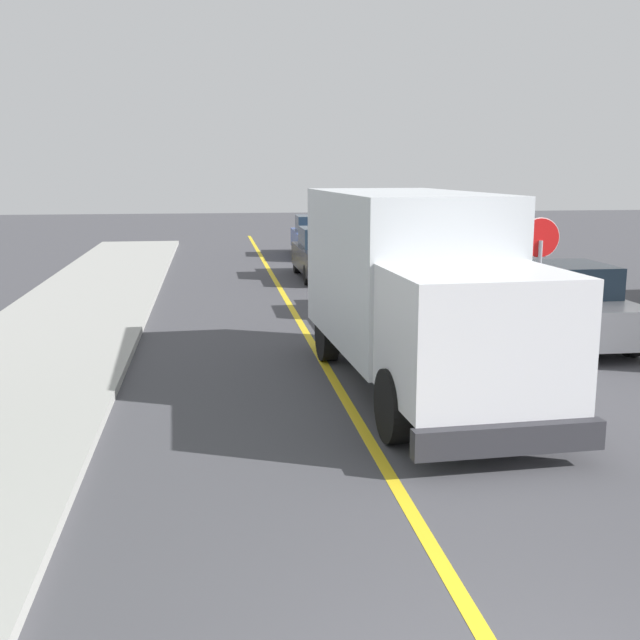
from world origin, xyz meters
name	(u,v)px	position (x,y,z in m)	size (l,w,h in m)	color
centre_line_yellow	(324,363)	(0.00, 10.00, 0.00)	(0.16, 56.00, 0.01)	gold
box_truck	(414,282)	(1.24, 8.29, 1.77)	(2.74, 7.29, 3.20)	silver
parked_car_near	(394,285)	(2.39, 14.37, 0.79)	(1.82, 4.41, 1.67)	silver
parked_car_mid	(326,254)	(1.71, 21.31, 0.79)	(1.83, 4.41, 1.67)	black
parked_car_far	(316,237)	(2.28, 27.89, 0.79)	(1.93, 4.45, 1.67)	#2D4793
parked_van_across	(563,305)	(5.20, 11.07, 0.79)	(1.82, 4.41, 1.67)	#B7B7BC
stop_sign	(539,258)	(4.37, 10.49, 1.86)	(0.80, 0.10, 2.65)	gray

